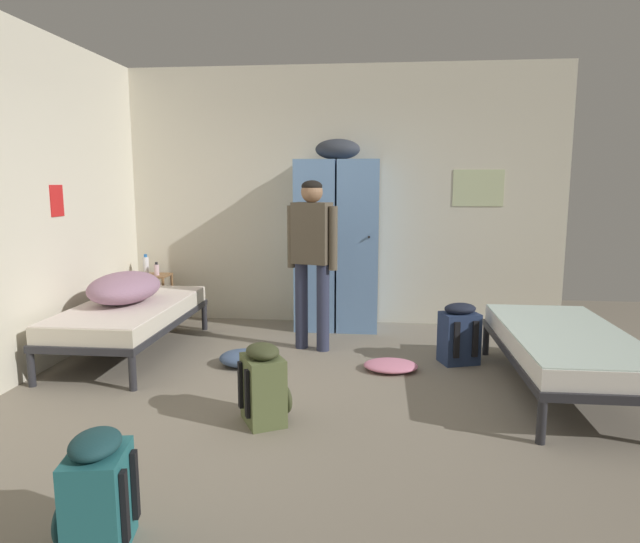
% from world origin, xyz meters
% --- Properties ---
extents(ground_plane, '(8.00, 8.00, 0.00)m').
position_xyz_m(ground_plane, '(0.00, 0.00, 0.00)').
color(ground_plane, gray).
extents(room_backdrop, '(4.98, 5.06, 2.89)m').
position_xyz_m(room_backdrop, '(-1.23, 1.26, 1.45)').
color(room_backdrop, beige).
rests_on(room_backdrop, ground_plane).
extents(locker_bank, '(0.90, 0.55, 2.07)m').
position_xyz_m(locker_bank, '(-0.01, 2.22, 0.97)').
color(locker_bank, '#6B93C6').
rests_on(locker_bank, ground_plane).
extents(shelf_unit, '(0.38, 0.30, 0.57)m').
position_xyz_m(shelf_unit, '(-2.13, 2.20, 0.35)').
color(shelf_unit, brown).
rests_on(shelf_unit, ground_plane).
extents(bed_right, '(0.90, 1.90, 0.49)m').
position_xyz_m(bed_right, '(1.88, 0.44, 0.38)').
color(bed_right, '#28282D').
rests_on(bed_right, ground_plane).
extents(bed_left_rear, '(0.90, 1.90, 0.49)m').
position_xyz_m(bed_left_rear, '(-1.88, 1.05, 0.38)').
color(bed_left_rear, '#28282D').
rests_on(bed_left_rear, ground_plane).
extents(bedding_heap, '(0.61, 0.89, 0.29)m').
position_xyz_m(bedding_heap, '(-1.94, 1.08, 0.63)').
color(bedding_heap, gray).
rests_on(bedding_heap, bed_left_rear).
extents(person_traveler, '(0.50, 0.30, 1.63)m').
position_xyz_m(person_traveler, '(-0.19, 1.37, 0.98)').
color(person_traveler, '#2D334C').
rests_on(person_traveler, ground_plane).
extents(water_bottle, '(0.07, 0.07, 0.23)m').
position_xyz_m(water_bottle, '(-2.21, 2.22, 0.67)').
color(water_bottle, white).
rests_on(water_bottle, shelf_unit).
extents(lotion_bottle, '(0.06, 0.06, 0.15)m').
position_xyz_m(lotion_bottle, '(-2.06, 2.16, 0.64)').
color(lotion_bottle, beige).
rests_on(lotion_bottle, shelf_unit).
extents(backpack_olive, '(0.41, 0.40, 0.55)m').
position_xyz_m(backpack_olive, '(-0.32, -0.34, 0.26)').
color(backpack_olive, '#566038').
rests_on(backpack_olive, ground_plane).
extents(backpack_teal, '(0.37, 0.36, 0.55)m').
position_xyz_m(backpack_teal, '(-0.78, -1.74, 0.26)').
color(backpack_teal, '#23666B').
rests_on(backpack_teal, ground_plane).
extents(backpack_navy, '(0.38, 0.39, 0.55)m').
position_xyz_m(backpack_navy, '(1.17, 1.10, 0.26)').
color(backpack_navy, navy).
rests_on(backpack_navy, ground_plane).
extents(clothes_pile_pink, '(0.47, 0.37, 0.08)m').
position_xyz_m(clothes_pile_pink, '(0.56, 0.82, 0.04)').
color(clothes_pile_pink, pink).
rests_on(clothes_pile_pink, ground_plane).
extents(clothes_pile_denim, '(0.43, 0.38, 0.14)m').
position_xyz_m(clothes_pile_denim, '(-0.74, 0.82, 0.07)').
color(clothes_pile_denim, '#42567A').
rests_on(clothes_pile_denim, ground_plane).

